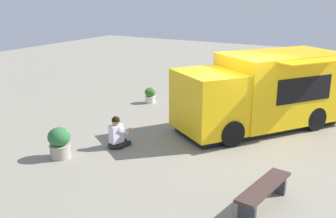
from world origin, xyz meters
TOP-DOWN VIEW (x-y plane):
  - ground_plane at (0.00, 0.00)m, footprint 40.00×40.00m
  - food_truck at (-1.23, 0.47)m, footprint 5.33×4.63m
  - person_customer at (2.26, -2.38)m, footprint 0.82×0.57m
  - planter_flowering_near at (-1.91, -3.98)m, footprint 0.41×0.41m
  - planter_flowering_far at (3.56, -3.21)m, footprint 0.56×0.56m
  - plaza_bench at (3.35, 1.94)m, footprint 1.75×0.64m

SIDE VIEW (x-z plane):
  - ground_plane at x=0.00m, z-range 0.00..0.00m
  - planter_flowering_near at x=-1.91m, z-range 0.01..0.60m
  - person_customer at x=2.26m, z-range -0.09..0.78m
  - plaza_bench at x=3.35m, z-range 0.12..0.58m
  - planter_flowering_far at x=3.56m, z-range 0.02..0.81m
  - food_truck at x=-1.23m, z-range -0.04..2.22m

